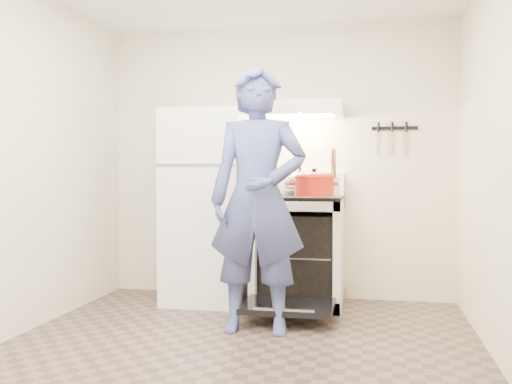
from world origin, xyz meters
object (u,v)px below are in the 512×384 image
(refrigerator, at_px, (208,207))
(person, at_px, (258,200))
(stove_body, at_px, (298,252))
(dutch_oven, at_px, (314,186))
(tea_kettle, at_px, (294,179))

(refrigerator, xyz_separation_m, person, (0.63, -0.87, 0.11))
(person, bearing_deg, refrigerator, 122.88)
(stove_body, height_order, person, person)
(stove_body, distance_m, person, 1.04)
(refrigerator, distance_m, dutch_oven, 1.15)
(refrigerator, height_order, person, person)
(refrigerator, relative_size, stove_body, 1.85)
(refrigerator, bearing_deg, tea_kettle, 18.37)
(refrigerator, height_order, tea_kettle, refrigerator)
(tea_kettle, relative_size, person, 0.16)
(refrigerator, relative_size, dutch_oven, 4.52)
(tea_kettle, distance_m, dutch_oven, 0.83)
(tea_kettle, relative_size, dutch_oven, 0.80)
(stove_body, distance_m, tea_kettle, 0.68)
(stove_body, relative_size, tea_kettle, 3.07)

